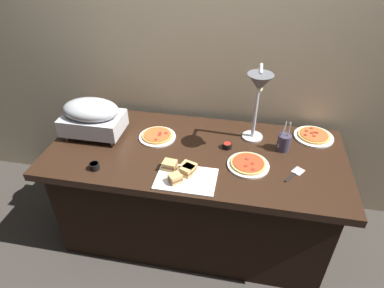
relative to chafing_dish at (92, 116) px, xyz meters
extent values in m
plane|color=#38332D|center=(0.70, -0.05, -0.91)|extent=(8.00, 8.00, 0.00)
cube|color=#C6B593|center=(0.70, 0.45, 0.29)|extent=(4.40, 0.04, 2.40)
cube|color=black|center=(0.70, -0.05, -0.17)|extent=(1.90, 0.84, 0.05)
cube|color=black|center=(0.70, -0.05, -0.55)|extent=(1.75, 0.74, 0.71)
cylinder|color=#B7BABF|center=(-0.16, -0.10, -0.13)|extent=(0.01, 0.01, 0.04)
cylinder|color=#B7BABF|center=(0.16, -0.10, -0.13)|extent=(0.01, 0.01, 0.04)
cylinder|color=#B7BABF|center=(-0.16, 0.10, -0.13)|extent=(0.01, 0.01, 0.04)
cylinder|color=#B7BABF|center=(0.16, 0.10, -0.13)|extent=(0.01, 0.01, 0.04)
cube|color=#B7BABF|center=(0.00, 0.00, -0.05)|extent=(0.40, 0.26, 0.12)
ellipsoid|color=#B7BABF|center=(0.00, 0.00, 0.05)|extent=(0.38, 0.25, 0.13)
cylinder|color=#B7BABF|center=(1.06, 0.17, -0.14)|extent=(0.14, 0.14, 0.01)
cylinder|color=#B7BABF|center=(1.06, 0.17, 0.12)|extent=(0.02, 0.02, 0.51)
cylinder|color=#B7BABF|center=(1.06, 0.10, 0.37)|extent=(0.02, 0.15, 0.02)
cone|color=#595B60|center=(1.06, 0.03, 0.32)|extent=(0.15, 0.15, 0.10)
sphere|color=#F9EAB2|center=(1.06, 0.03, 0.28)|extent=(0.04, 0.04, 0.04)
cylinder|color=white|center=(0.43, 0.05, -0.14)|extent=(0.25, 0.25, 0.01)
cylinder|color=#C68E42|center=(0.43, 0.05, -0.13)|extent=(0.20, 0.20, 0.01)
cylinder|color=#C65628|center=(0.43, 0.05, -0.12)|extent=(0.18, 0.18, 0.00)
cylinder|color=maroon|center=(0.48, 0.07, -0.12)|extent=(0.02, 0.02, 0.00)
cylinder|color=maroon|center=(0.44, 0.06, -0.12)|extent=(0.02, 0.02, 0.00)
cylinder|color=maroon|center=(0.45, 0.04, -0.12)|extent=(0.02, 0.02, 0.00)
cylinder|color=maroon|center=(0.44, -0.02, -0.12)|extent=(0.02, 0.02, 0.00)
cylinder|color=white|center=(1.05, -0.14, -0.14)|extent=(0.25, 0.25, 0.01)
cylinder|color=#DBA856|center=(1.05, -0.14, -0.13)|extent=(0.21, 0.21, 0.01)
cylinder|color=#AD3D1E|center=(1.05, -0.14, -0.12)|extent=(0.19, 0.19, 0.00)
cylinder|color=maroon|center=(1.04, -0.11, -0.12)|extent=(0.02, 0.02, 0.00)
cylinder|color=maroon|center=(1.07, -0.15, -0.12)|extent=(0.02, 0.02, 0.00)
cylinder|color=maroon|center=(1.08, -0.20, -0.12)|extent=(0.02, 0.02, 0.00)
cylinder|color=maroon|center=(1.03, -0.18, -0.12)|extent=(0.02, 0.02, 0.00)
cylinder|color=white|center=(1.47, 0.25, -0.14)|extent=(0.26, 0.26, 0.01)
cylinder|color=gold|center=(1.47, 0.25, -0.13)|extent=(0.21, 0.21, 0.01)
cylinder|color=#C65628|center=(1.47, 0.25, -0.12)|extent=(0.18, 0.18, 0.00)
cylinder|color=maroon|center=(1.46, 0.23, -0.12)|extent=(0.02, 0.02, 0.00)
cylinder|color=maroon|center=(1.42, 0.28, -0.12)|extent=(0.02, 0.02, 0.00)
cylinder|color=maroon|center=(1.46, 0.32, -0.12)|extent=(0.02, 0.02, 0.00)
cylinder|color=maroon|center=(1.41, 0.23, -0.12)|extent=(0.02, 0.02, 0.00)
cylinder|color=maroon|center=(1.49, 0.27, -0.12)|extent=(0.02, 0.02, 0.00)
cylinder|color=maroon|center=(1.47, 0.27, -0.12)|extent=(0.02, 0.02, 0.00)
cylinder|color=maroon|center=(1.45, 0.26, -0.12)|extent=(0.02, 0.02, 0.00)
cube|color=white|center=(0.71, -0.33, -0.14)|extent=(0.34, 0.24, 0.01)
cube|color=tan|center=(0.65, -0.38, -0.13)|extent=(0.09, 0.09, 0.02)
cube|color=brown|center=(0.65, -0.38, -0.11)|extent=(0.09, 0.09, 0.01)
cube|color=tan|center=(0.65, -0.38, -0.10)|extent=(0.09, 0.09, 0.02)
cube|color=tan|center=(0.59, -0.27, -0.13)|extent=(0.09, 0.08, 0.02)
cube|color=brown|center=(0.59, -0.27, -0.11)|extent=(0.09, 0.08, 0.01)
cube|color=tan|center=(0.59, -0.27, -0.10)|extent=(0.09, 0.08, 0.02)
cube|color=tan|center=(0.71, -0.27, -0.13)|extent=(0.10, 0.09, 0.02)
cube|color=brown|center=(0.71, -0.27, -0.11)|extent=(0.10, 0.09, 0.01)
cube|color=tan|center=(0.71, -0.27, -0.10)|extent=(0.10, 0.09, 0.02)
cube|color=tan|center=(0.71, -0.29, -0.13)|extent=(0.09, 0.09, 0.02)
cube|color=brown|center=(0.71, -0.29, -0.11)|extent=(0.09, 0.09, 0.01)
cube|color=tan|center=(0.71, -0.29, -0.10)|extent=(0.09, 0.09, 0.02)
cylinder|color=black|center=(0.15, -0.34, -0.13)|extent=(0.06, 0.06, 0.04)
cylinder|color=#562D14|center=(0.15, -0.34, -0.11)|extent=(0.05, 0.05, 0.01)
cylinder|color=black|center=(0.90, 0.02, -0.13)|extent=(0.06, 0.06, 0.04)
cylinder|color=maroon|center=(0.90, 0.02, -0.12)|extent=(0.05, 0.05, 0.01)
cylinder|color=#383347|center=(1.26, 0.07, -0.09)|extent=(0.08, 0.08, 0.11)
cylinder|color=#B7BABF|center=(1.25, 0.09, -0.03)|extent=(0.01, 0.04, 0.17)
cylinder|color=#B7BABF|center=(1.24, 0.05, -0.03)|extent=(0.03, 0.03, 0.18)
cylinder|color=#B7BABF|center=(1.27, 0.07, -0.03)|extent=(0.01, 0.02, 0.17)
cube|color=#B7BABF|center=(1.34, -0.14, -0.15)|extent=(0.09, 0.09, 0.00)
cylinder|color=black|center=(1.29, -0.21, -0.15)|extent=(0.07, 0.09, 0.01)
camera|label=1|loc=(1.01, -1.72, 1.11)|focal=30.83mm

